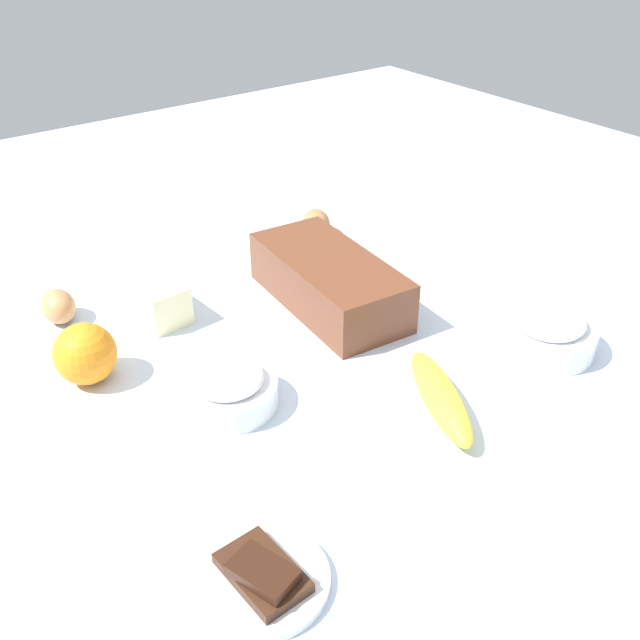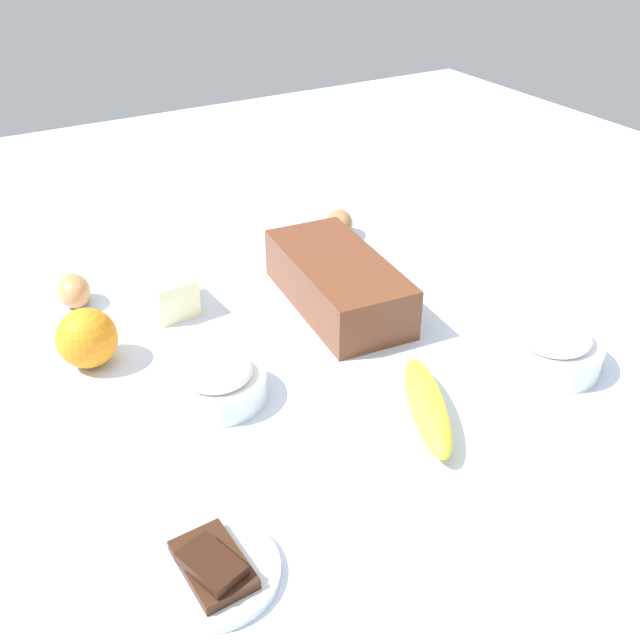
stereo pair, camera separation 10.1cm
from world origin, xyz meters
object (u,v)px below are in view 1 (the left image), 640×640
object	(u,v)px
butter_block	(158,302)
egg_near_butter	(316,223)
flour_bowl	(229,388)
banana	(440,397)
orange_fruit	(85,354)
loaf_pan	(329,280)
egg_beside_bowl	(58,306)
sugar_bowl	(548,332)
chocolate_plate	(263,577)

from	to	relation	value
butter_block	egg_near_butter	bearing A→B (deg)	103.98
flour_bowl	banana	distance (m)	0.27
orange_fruit	egg_near_butter	world-z (taller)	orange_fruit
banana	butter_block	xyz separation A→B (m)	(-0.41, -0.18, 0.01)
loaf_pan	egg_beside_bowl	world-z (taller)	loaf_pan
sugar_bowl	egg_near_butter	distance (m)	0.49
orange_fruit	loaf_pan	bearing A→B (deg)	84.46
egg_beside_bowl	orange_fruit	bearing A→B (deg)	-7.22
egg_near_butter	egg_beside_bowl	distance (m)	0.48
loaf_pan	sugar_bowl	distance (m)	0.33
loaf_pan	egg_beside_bowl	size ratio (longest dim) A/B	4.33
sugar_bowl	egg_beside_bowl	world-z (taller)	sugar_bowl
egg_near_butter	sugar_bowl	bearing A→B (deg)	4.32
orange_fruit	egg_beside_bowl	size ratio (longest dim) A/B	1.23
orange_fruit	egg_beside_bowl	world-z (taller)	orange_fruit
butter_block	chocolate_plate	bearing A→B (deg)	-15.50
banana	egg_beside_bowl	size ratio (longest dim) A/B	2.83
egg_beside_bowl	loaf_pan	bearing A→B (deg)	60.03
loaf_pan	orange_fruit	world-z (taller)	orange_fruit
egg_near_butter	banana	bearing A→B (deg)	-19.60
flour_bowl	banana	xyz separation A→B (m)	(0.17, 0.21, -0.01)
sugar_bowl	orange_fruit	size ratio (longest dim) A/B	1.63
banana	chocolate_plate	distance (m)	0.33
orange_fruit	egg_near_butter	size ratio (longest dim) A/B	1.22
flour_bowl	sugar_bowl	xyz separation A→B (m)	(0.16, 0.42, 0.00)
loaf_pan	chocolate_plate	bearing A→B (deg)	-38.94
loaf_pan	butter_block	world-z (taller)	loaf_pan
egg_near_butter	orange_fruit	bearing A→B (deg)	-71.25
banana	egg_near_butter	bearing A→B (deg)	160.40
loaf_pan	chocolate_plate	xyz separation A→B (m)	(0.38, -0.37, -0.03)
egg_near_butter	egg_beside_bowl	xyz separation A→B (m)	(0.00, -0.48, 0.00)
orange_fruit	chocolate_plate	bearing A→B (deg)	0.95
flour_bowl	butter_block	distance (m)	0.24
flour_bowl	orange_fruit	size ratio (longest dim) A/B	1.50
sugar_bowl	banana	xyz separation A→B (m)	(0.00, -0.21, -0.01)
orange_fruit	butter_block	size ratio (longest dim) A/B	0.92
flour_bowl	orange_fruit	xyz separation A→B (m)	(-0.16, -0.12, 0.01)
egg_near_butter	chocolate_plate	size ratio (longest dim) A/B	0.52
banana	egg_beside_bowl	distance (m)	0.58
sugar_bowl	chocolate_plate	xyz separation A→B (m)	(0.09, -0.54, -0.02)
banana	orange_fruit	bearing A→B (deg)	-134.75
butter_block	loaf_pan	bearing A→B (deg)	62.99
banana	egg_near_butter	xyz separation A→B (m)	(-0.50, 0.18, 0.00)
chocolate_plate	butter_block	bearing A→B (deg)	164.50
orange_fruit	egg_near_butter	bearing A→B (deg)	108.75
flour_bowl	sugar_bowl	world-z (taller)	sugar_bowl
flour_bowl	egg_beside_bowl	xyz separation A→B (m)	(-0.33, -0.10, -0.00)
banana	orange_fruit	size ratio (longest dim) A/B	2.30
butter_block	banana	bearing A→B (deg)	24.41
banana	butter_block	size ratio (longest dim) A/B	2.11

